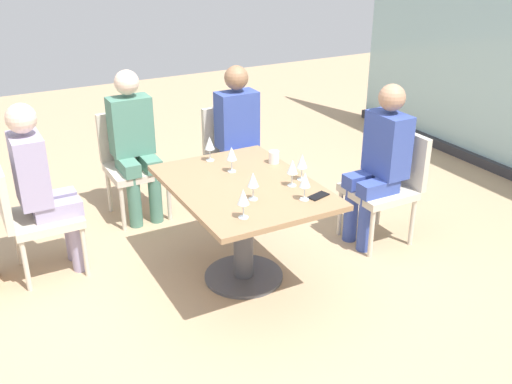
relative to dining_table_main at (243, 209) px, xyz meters
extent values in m
plane|color=tan|center=(0.00, 0.00, -0.54)|extent=(12.00, 12.00, 0.00)
cube|color=#997551|center=(0.00, 0.00, 0.17)|extent=(1.23, 0.90, 0.04)
cylinder|color=#4C4C51|center=(0.00, 0.00, -0.20)|extent=(0.14, 0.14, 0.69)
cylinder|color=#4C4C51|center=(0.00, 0.00, -0.53)|extent=(0.56, 0.56, 0.02)
cube|color=beige|center=(-0.76, -1.17, -0.12)|extent=(0.46, 0.46, 0.06)
cube|color=beige|center=(-0.76, -1.42, 0.12)|extent=(0.46, 0.05, 0.42)
cylinder|color=beige|center=(-0.56, -0.97, -0.35)|extent=(0.04, 0.04, 0.39)
cylinder|color=beige|center=(-0.96, -0.97, -0.35)|extent=(0.04, 0.04, 0.39)
cylinder|color=beige|center=(-0.56, -1.37, -0.35)|extent=(0.04, 0.04, 0.39)
cylinder|color=beige|center=(-0.96, -1.37, -0.35)|extent=(0.04, 0.04, 0.39)
cube|color=beige|center=(-1.03, 0.50, -0.12)|extent=(0.46, 0.46, 0.06)
cube|color=beige|center=(-1.28, 0.50, 0.12)|extent=(0.05, 0.46, 0.42)
cylinder|color=beige|center=(-0.83, 0.30, -0.35)|extent=(0.04, 0.04, 0.39)
cylinder|color=beige|center=(-0.83, 0.70, -0.35)|extent=(0.04, 0.04, 0.39)
cylinder|color=beige|center=(-1.23, 0.30, -0.35)|extent=(0.04, 0.04, 0.39)
cylinder|color=beige|center=(-1.23, 0.70, -0.35)|extent=(0.04, 0.04, 0.39)
cube|color=beige|center=(0.00, 1.17, -0.12)|extent=(0.46, 0.46, 0.06)
cube|color=beige|center=(0.00, 1.42, 0.12)|extent=(0.46, 0.05, 0.42)
cylinder|color=beige|center=(-0.20, 0.97, -0.35)|extent=(0.04, 0.04, 0.39)
cylinder|color=beige|center=(0.20, 0.97, -0.35)|extent=(0.04, 0.04, 0.39)
cylinder|color=beige|center=(-0.20, 1.37, -0.35)|extent=(0.04, 0.04, 0.39)
cylinder|color=beige|center=(0.20, 1.37, -0.35)|extent=(0.04, 0.04, 0.39)
cube|color=beige|center=(-1.31, -0.34, -0.12)|extent=(0.46, 0.46, 0.06)
cube|color=beige|center=(-1.56, -0.34, 0.12)|extent=(0.05, 0.46, 0.42)
cylinder|color=beige|center=(-1.11, -0.54, -0.35)|extent=(0.04, 0.04, 0.39)
cylinder|color=beige|center=(-1.11, -0.14, -0.35)|extent=(0.04, 0.04, 0.39)
cylinder|color=beige|center=(-1.51, -0.54, -0.35)|extent=(0.04, 0.04, 0.39)
cylinder|color=beige|center=(-1.51, -0.14, -0.35)|extent=(0.04, 0.04, 0.39)
cylinder|color=#9E93B7|center=(-0.67, -1.00, -0.32)|extent=(0.11, 0.11, 0.45)
cube|color=#9E93B7|center=(-0.67, -1.09, -0.04)|extent=(0.13, 0.32, 0.11)
cylinder|color=#9E93B7|center=(-0.85, -1.00, -0.32)|extent=(0.11, 0.11, 0.45)
cube|color=#9E93B7|center=(-0.85, -1.09, -0.04)|extent=(0.13, 0.32, 0.11)
cube|color=#9E93B7|center=(-0.76, -1.22, 0.26)|extent=(0.34, 0.20, 0.48)
sphere|color=beige|center=(-0.76, -1.22, 0.62)|extent=(0.20, 0.20, 0.20)
cylinder|color=#384C9E|center=(-0.86, 0.41, -0.32)|extent=(0.11, 0.11, 0.45)
cube|color=#384C9E|center=(-0.95, 0.41, -0.04)|extent=(0.32, 0.13, 0.11)
cylinder|color=#384C9E|center=(-0.86, 0.59, -0.32)|extent=(0.11, 0.11, 0.45)
cube|color=#384C9E|center=(-0.95, 0.59, -0.04)|extent=(0.32, 0.13, 0.11)
cube|color=#384C9E|center=(-1.08, 0.50, 0.26)|extent=(0.20, 0.34, 0.48)
sphere|color=#936B4C|center=(-1.08, 0.50, 0.62)|extent=(0.20, 0.20, 0.20)
cylinder|color=#384C9E|center=(-0.09, 1.00, -0.32)|extent=(0.11, 0.11, 0.45)
cube|color=#384C9E|center=(-0.09, 1.09, -0.04)|extent=(0.13, 0.32, 0.11)
cylinder|color=#384C9E|center=(0.09, 1.00, -0.32)|extent=(0.11, 0.11, 0.45)
cube|color=#384C9E|center=(0.09, 1.09, -0.04)|extent=(0.13, 0.32, 0.11)
cube|color=#384C9E|center=(0.00, 1.22, 0.26)|extent=(0.34, 0.20, 0.48)
sphere|color=tan|center=(0.00, 1.22, 0.62)|extent=(0.20, 0.20, 0.20)
cylinder|color=#4C7F6B|center=(-1.13, -0.43, -0.32)|extent=(0.11, 0.11, 0.45)
cube|color=#4C7F6B|center=(-1.23, -0.43, -0.04)|extent=(0.32, 0.13, 0.11)
cylinder|color=#4C7F6B|center=(-1.13, -0.25, -0.32)|extent=(0.11, 0.11, 0.45)
cube|color=#4C7F6B|center=(-1.23, -0.25, -0.04)|extent=(0.32, 0.13, 0.11)
cube|color=#4C7F6B|center=(-1.36, -0.34, 0.26)|extent=(0.20, 0.34, 0.48)
sphere|color=beige|center=(-1.36, -0.34, 0.62)|extent=(0.20, 0.20, 0.20)
cylinder|color=silver|center=(0.18, 0.27, 0.19)|extent=(0.06, 0.06, 0.00)
cylinder|color=silver|center=(0.18, 0.27, 0.23)|extent=(0.01, 0.01, 0.08)
cone|color=silver|center=(0.18, 0.27, 0.32)|extent=(0.07, 0.07, 0.09)
cylinder|color=silver|center=(0.24, -0.05, 0.19)|extent=(0.06, 0.06, 0.00)
cylinder|color=silver|center=(0.24, -0.05, 0.23)|extent=(0.01, 0.01, 0.08)
cone|color=silver|center=(0.24, -0.05, 0.32)|extent=(0.07, 0.07, 0.09)
cylinder|color=silver|center=(0.13, 0.38, 0.19)|extent=(0.06, 0.06, 0.00)
cylinder|color=silver|center=(0.13, 0.38, 0.23)|extent=(0.01, 0.01, 0.08)
cone|color=silver|center=(0.13, 0.38, 0.32)|extent=(0.07, 0.07, 0.09)
cylinder|color=silver|center=(0.44, -0.22, 0.19)|extent=(0.06, 0.06, 0.00)
cylinder|color=silver|center=(0.44, -0.22, 0.23)|extent=(0.01, 0.01, 0.08)
cone|color=silver|center=(0.44, -0.22, 0.32)|extent=(0.07, 0.07, 0.09)
cylinder|color=silver|center=(-0.23, 0.03, 0.19)|extent=(0.06, 0.06, 0.00)
cylinder|color=silver|center=(-0.23, 0.03, 0.23)|extent=(0.01, 0.01, 0.08)
cone|color=silver|center=(-0.23, 0.03, 0.32)|extent=(0.07, 0.07, 0.09)
cylinder|color=silver|center=(0.40, 0.23, 0.19)|extent=(0.06, 0.06, 0.00)
cylinder|color=silver|center=(0.40, 0.23, 0.23)|extent=(0.01, 0.01, 0.08)
cone|color=silver|center=(0.40, 0.23, 0.32)|extent=(0.07, 0.07, 0.09)
cylinder|color=silver|center=(-0.49, -0.01, 0.19)|extent=(0.06, 0.06, 0.00)
cylinder|color=silver|center=(-0.49, -0.01, 0.23)|extent=(0.01, 0.01, 0.08)
cone|color=silver|center=(-0.49, -0.01, 0.32)|extent=(0.07, 0.07, 0.09)
cylinder|color=white|center=(-0.23, 0.37, 0.23)|extent=(0.08, 0.08, 0.09)
cube|color=black|center=(0.40, 0.33, 0.19)|extent=(0.11, 0.16, 0.01)
camera|label=1|loc=(3.20, -1.63, 1.76)|focal=41.36mm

